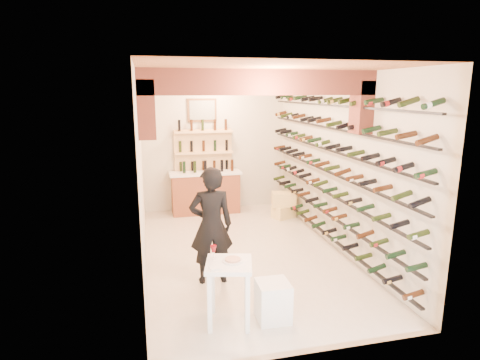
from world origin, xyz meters
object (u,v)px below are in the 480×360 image
(chrome_barstool, at_px, (216,217))
(wine_rack, at_px, (325,166))
(white_stool, at_px, (273,301))
(tasting_table, at_px, (229,273))
(person, at_px, (211,226))
(back_counter, at_px, (206,191))
(crate_lower, at_px, (283,212))

(chrome_barstool, bearing_deg, wine_rack, -27.49)
(wine_rack, relative_size, white_stool, 11.10)
(tasting_table, height_order, chrome_barstool, tasting_table)
(wine_rack, xyz_separation_m, person, (-2.28, -0.98, -0.64))
(back_counter, height_order, chrome_barstool, back_counter)
(person, xyz_separation_m, crate_lower, (2.15, 2.79, -0.76))
(tasting_table, bearing_deg, crate_lower, 75.68)
(back_counter, distance_m, tasting_table, 4.84)
(wine_rack, distance_m, back_counter, 3.38)
(back_counter, relative_size, person, 0.94)
(tasting_table, height_order, white_stool, tasting_table)
(person, distance_m, chrome_barstool, 2.06)
(wine_rack, distance_m, person, 2.57)
(person, xyz_separation_m, chrome_barstool, (0.41, 1.96, -0.51))
(crate_lower, bearing_deg, chrome_barstool, -154.39)
(white_stool, relative_size, chrome_barstool, 0.75)
(crate_lower, bearing_deg, tasting_table, -118.18)
(white_stool, height_order, person, person)
(crate_lower, bearing_deg, person, -127.64)
(tasting_table, relative_size, crate_lower, 2.05)
(wine_rack, xyz_separation_m, crate_lower, (-0.13, 1.81, -1.40))
(wine_rack, height_order, back_counter, wine_rack)
(person, relative_size, crate_lower, 3.74)
(tasting_table, relative_size, white_stool, 1.94)
(wine_rack, relative_size, chrome_barstool, 8.32)
(white_stool, distance_m, crate_lower, 4.33)
(wine_rack, relative_size, crate_lower, 11.73)
(crate_lower, bearing_deg, back_counter, 153.73)
(tasting_table, xyz_separation_m, crate_lower, (2.13, 3.98, -0.53))
(person, bearing_deg, chrome_barstool, -99.76)
(wine_rack, bearing_deg, chrome_barstool, 152.51)
(white_stool, bearing_deg, chrome_barstool, 93.19)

